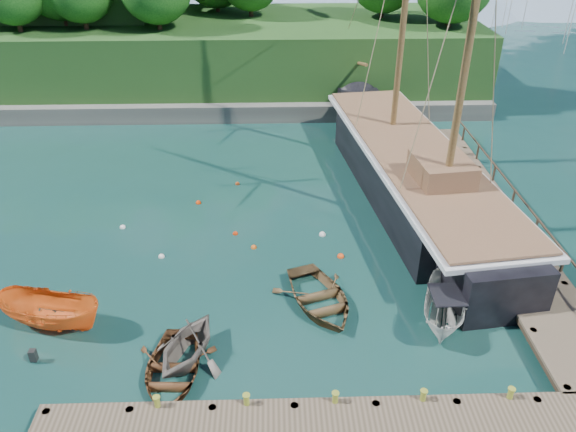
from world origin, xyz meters
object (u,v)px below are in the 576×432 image
rowboat_1 (189,359)px  schooner (413,177)px  motorboat_orange (55,326)px  rowboat_0 (173,376)px  cabin_boat_white (442,321)px  rowboat_2 (319,305)px

rowboat_1 → schooner: (11.41, 12.73, 1.20)m
motorboat_orange → schooner: schooner is taller
motorboat_orange → rowboat_1: bearing=-93.7°
rowboat_1 → motorboat_orange: (-5.76, 2.03, 0.00)m
rowboat_1 → schooner: 17.14m
rowboat_0 → cabin_boat_white: (10.84, 2.70, 0.00)m
motorboat_orange → schooner: 20.27m
rowboat_0 → cabin_boat_white: 11.17m
rowboat_0 → motorboat_orange: (-5.26, 2.89, 0.00)m
motorboat_orange → cabin_boat_white: size_ratio=1.04×
rowboat_1 → rowboat_2: bearing=52.6°
motorboat_orange → rowboat_0: bearing=-103.0°
rowboat_1 → motorboat_orange: bearing=-177.2°
motorboat_orange → schooner: size_ratio=0.16×
rowboat_2 → cabin_boat_white: bearing=-33.0°
rowboat_1 → schooner: schooner is taller
rowboat_1 → cabin_boat_white: 10.50m
schooner → rowboat_1: bearing=-139.0°
rowboat_1 → motorboat_orange: size_ratio=0.77×
rowboat_0 → rowboat_2: bearing=36.3°
motorboat_orange → cabin_boat_white: 16.10m
motorboat_orange → schooner: (17.17, 10.70, 1.20)m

